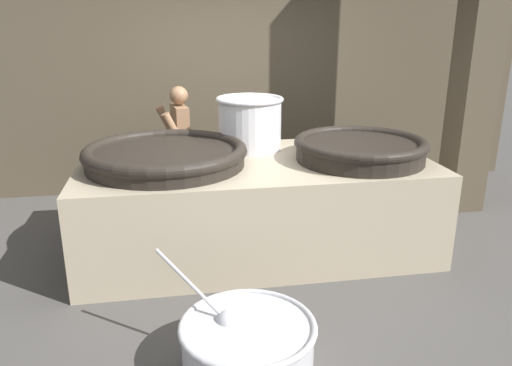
{
  "coord_description": "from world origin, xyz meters",
  "views": [
    {
      "loc": [
        -0.78,
        -4.43,
        2.14
      ],
      "look_at": [
        0.0,
        0.0,
        0.67
      ],
      "focal_mm": 35.0,
      "sensor_mm": 36.0,
      "label": 1
    }
  ],
  "objects_px": {
    "cook": "(180,146)",
    "prep_bowl_vegetables": "(248,344)",
    "giant_wok_near": "(166,155)",
    "giant_wok_far": "(360,148)",
    "stock_pot": "(250,122)"
  },
  "relations": [
    {
      "from": "cook",
      "to": "prep_bowl_vegetables",
      "type": "xyz_separation_m",
      "value": [
        0.3,
        -2.9,
        -0.6
      ]
    },
    {
      "from": "stock_pot",
      "to": "cook",
      "type": "xyz_separation_m",
      "value": [
        -0.69,
        0.65,
        -0.38
      ]
    },
    {
      "from": "stock_pot",
      "to": "prep_bowl_vegetables",
      "type": "height_order",
      "value": "stock_pot"
    },
    {
      "from": "giant_wok_near",
      "to": "stock_pot",
      "type": "bearing_deg",
      "value": 30.04
    },
    {
      "from": "stock_pot",
      "to": "giant_wok_far",
      "type": "bearing_deg",
      "value": -33.05
    },
    {
      "from": "giant_wok_far",
      "to": "cook",
      "type": "bearing_deg",
      "value": 142.16
    },
    {
      "from": "giant_wok_near",
      "to": "giant_wok_far",
      "type": "bearing_deg",
      "value": -3.96
    },
    {
      "from": "stock_pot",
      "to": "cook",
      "type": "bearing_deg",
      "value": 136.47
    },
    {
      "from": "giant_wok_far",
      "to": "cook",
      "type": "height_order",
      "value": "cook"
    },
    {
      "from": "giant_wok_near",
      "to": "cook",
      "type": "relative_size",
      "value": 1.01
    },
    {
      "from": "stock_pot",
      "to": "prep_bowl_vegetables",
      "type": "bearing_deg",
      "value": -99.76
    },
    {
      "from": "cook",
      "to": "prep_bowl_vegetables",
      "type": "bearing_deg",
      "value": 87.69
    },
    {
      "from": "giant_wok_far",
      "to": "stock_pot",
      "type": "relative_size",
      "value": 1.83
    },
    {
      "from": "giant_wok_far",
      "to": "stock_pot",
      "type": "height_order",
      "value": "stock_pot"
    },
    {
      "from": "cook",
      "to": "prep_bowl_vegetables",
      "type": "height_order",
      "value": "cook"
    }
  ]
}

